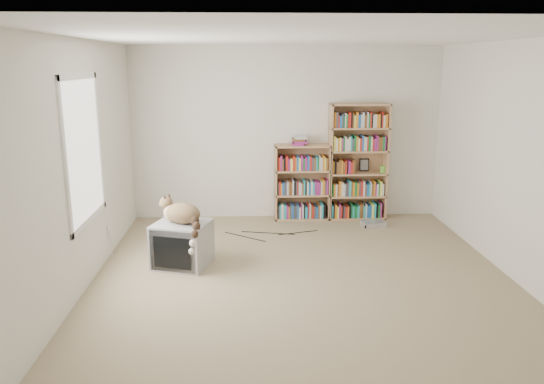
{
  "coord_description": "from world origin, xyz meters",
  "views": [
    {
      "loc": [
        -0.58,
        -5.21,
        2.27
      ],
      "look_at": [
        -0.28,
        1.0,
        0.74
      ],
      "focal_mm": 35.0,
      "sensor_mm": 36.0,
      "label": 1
    }
  ],
  "objects_px": {
    "crt_tv": "(182,244)",
    "cat": "(184,217)",
    "bookcase_tall": "(358,164)",
    "dvd_player": "(373,224)",
    "bookcase_short": "(302,185)"
  },
  "relations": [
    {
      "from": "crt_tv",
      "to": "cat",
      "type": "xyz_separation_m",
      "value": [
        0.04,
        -0.07,
        0.34
      ]
    },
    {
      "from": "cat",
      "to": "bookcase_tall",
      "type": "relative_size",
      "value": 0.39
    },
    {
      "from": "cat",
      "to": "bookcase_short",
      "type": "height_order",
      "value": "bookcase_short"
    },
    {
      "from": "crt_tv",
      "to": "dvd_player",
      "type": "relative_size",
      "value": 2.25
    },
    {
      "from": "crt_tv",
      "to": "bookcase_short",
      "type": "xyz_separation_m",
      "value": [
        1.55,
        1.82,
        0.26
      ]
    },
    {
      "from": "bookcase_tall",
      "to": "dvd_player",
      "type": "height_order",
      "value": "bookcase_tall"
    },
    {
      "from": "crt_tv",
      "to": "bookcase_tall",
      "type": "relative_size",
      "value": 0.42
    },
    {
      "from": "cat",
      "to": "bookcase_short",
      "type": "xyz_separation_m",
      "value": [
        1.51,
        1.89,
        -0.09
      ]
    },
    {
      "from": "bookcase_tall",
      "to": "bookcase_short",
      "type": "xyz_separation_m",
      "value": [
        -0.81,
        0.0,
        -0.3
      ]
    },
    {
      "from": "bookcase_tall",
      "to": "dvd_player",
      "type": "relative_size",
      "value": 5.33
    },
    {
      "from": "crt_tv",
      "to": "bookcase_tall",
      "type": "height_order",
      "value": "bookcase_tall"
    },
    {
      "from": "dvd_player",
      "to": "crt_tv",
      "type": "bearing_deg",
      "value": -163.84
    },
    {
      "from": "dvd_player",
      "to": "cat",
      "type": "bearing_deg",
      "value": -162.25
    },
    {
      "from": "crt_tv",
      "to": "cat",
      "type": "relative_size",
      "value": 1.09
    },
    {
      "from": "bookcase_short",
      "to": "crt_tv",
      "type": "bearing_deg",
      "value": -130.5
    }
  ]
}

